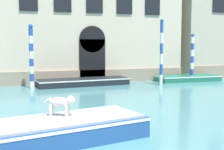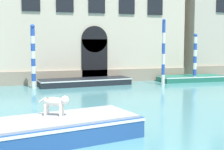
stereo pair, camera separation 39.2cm
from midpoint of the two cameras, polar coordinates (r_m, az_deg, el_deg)
boat_foreground at (r=9.02m, az=-14.35°, el=-10.17°), size 6.91×3.31×0.67m
dog_on_deck at (r=9.39m, az=-9.06°, el=-4.91°), size 0.86×0.58×0.63m
boat_moored_near_palazzo at (r=21.28m, az=-4.43°, el=-1.22°), size 6.36×2.29×0.47m
boat_moored_far at (r=24.37m, az=14.59°, el=-0.56°), size 4.85×1.99×0.43m
mooring_pole_0 at (r=21.53m, az=9.91°, el=4.17°), size 0.23×0.23×4.49m
mooring_pole_2 at (r=20.13m, az=-13.68°, el=3.36°), size 0.28×0.28×4.04m
mooring_pole_3 at (r=23.71m, az=15.40°, el=3.07°), size 0.26×0.26×3.57m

